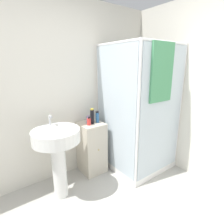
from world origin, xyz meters
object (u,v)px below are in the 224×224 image
at_px(sink, 57,147).
at_px(soap_dispenser, 89,122).
at_px(shampoo_bottle_blue, 97,117).
at_px(lotion_bottle_white, 88,119).
at_px(shampoo_bottle_tall_black, 92,116).

distance_m(sink, soap_dispenser, 0.60).
height_order(soap_dispenser, shampoo_bottle_blue, shampoo_bottle_blue).
xyz_separation_m(shampoo_bottle_blue, lotion_bottle_white, (-0.12, 0.07, -0.03)).
xyz_separation_m(sink, shampoo_bottle_tall_black, (0.62, 0.22, 0.22)).
relative_size(soap_dispenser, shampoo_bottle_tall_black, 0.54).
relative_size(sink, shampoo_bottle_blue, 5.92).
height_order(shampoo_bottle_tall_black, shampoo_bottle_blue, shampoo_bottle_tall_black).
relative_size(soap_dispenser, shampoo_bottle_blue, 0.72).
relative_size(shampoo_bottle_tall_black, lotion_bottle_white, 1.67).
bearing_deg(shampoo_bottle_blue, lotion_bottle_white, 148.91).
distance_m(soap_dispenser, shampoo_bottle_blue, 0.16).
relative_size(sink, soap_dispenser, 8.27).
height_order(sink, soap_dispenser, sink).
height_order(shampoo_bottle_tall_black, lotion_bottle_white, shampoo_bottle_tall_black).
height_order(shampoo_bottle_blue, lotion_bottle_white, shampoo_bottle_blue).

